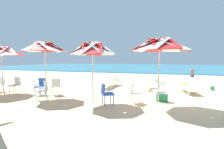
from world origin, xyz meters
TOP-DOWN VIEW (x-y plane):
  - ground_plane at (0.00, 0.00)m, footprint 80.00×80.00m
  - sea at (0.00, 30.67)m, footprint 80.00×36.00m
  - surf_foam at (0.00, 12.37)m, footprint 80.00×0.70m
  - beach_umbrella_0 at (-0.92, -2.08)m, footprint 2.35×2.35m
  - plastic_chair_0 at (-1.96, -2.06)m, footprint 0.63×0.62m
  - plastic_chair_1 at (-0.92, -1.24)m, footprint 0.63×0.63m
  - beach_umbrella_1 at (-3.62, -2.47)m, footprint 2.00×2.00m
  - plastic_chair_2 at (-2.92, -2.73)m, footprint 0.63×0.62m
  - beach_umbrella_2 at (-6.22, -2.25)m, footprint 2.01×2.01m
  - plastic_chair_3 at (-6.85, -1.87)m, footprint 0.45×0.48m
  - plastic_chair_4 at (-5.95, -2.80)m, footprint 0.62×0.63m
  - plastic_chair_5 at (-6.09, -1.66)m, footprint 0.63×0.63m
  - beach_umbrella_3 at (-9.16, -2.12)m, footprint 2.28×2.28m
  - plastic_chair_7 at (-8.43, -1.97)m, footprint 0.48×0.51m
  - plastic_chair_8 at (-9.65, -1.90)m, footprint 0.47×0.50m
  - sun_lounger_0 at (0.49, 1.17)m, footprint 1.08×2.23m
  - sun_lounger_1 at (-1.48, 1.82)m, footprint 0.67×2.16m
  - sun_lounger_2 at (-4.23, 1.79)m, footprint 0.66×2.15m
  - cooler_box at (-0.79, -1.40)m, footprint 0.50×0.34m
  - beach_ball at (1.92, 2.39)m, footprint 0.26×0.26m
  - beachgoer_seated at (1.70, 10.49)m, footprint 0.30×0.93m

SIDE VIEW (x-z plane):
  - ground_plane at x=0.00m, z-range 0.00..0.00m
  - surf_foam at x=0.00m, z-range 0.00..0.01m
  - sea at x=0.00m, z-range 0.00..0.10m
  - beach_ball at x=1.92m, z-range 0.00..0.26m
  - cooler_box at x=-0.79m, z-range 0.00..0.40m
  - sun_lounger_0 at x=0.49m, z-range -0.03..0.59m
  - sun_lounger_1 at x=-1.48m, z-range -0.03..0.59m
  - sun_lounger_2 at x=-4.23m, z-range -0.03..0.59m
  - beachgoer_seated at x=1.70m, z-range -0.17..0.75m
  - plastic_chair_0 at x=-1.96m, z-range 0.06..0.93m
  - plastic_chair_1 at x=-0.92m, z-range 0.06..0.93m
  - plastic_chair_2 at x=-2.92m, z-range 0.06..0.93m
  - plastic_chair_3 at x=-6.85m, z-range 0.06..0.93m
  - plastic_chair_4 at x=-5.95m, z-range 0.06..0.93m
  - plastic_chair_5 at x=-6.09m, z-range 0.06..0.93m
  - plastic_chair_7 at x=-8.43m, z-range 0.06..0.93m
  - plastic_chair_8 at x=-9.65m, z-range 0.06..0.93m
  - beach_umbrella_3 at x=-9.16m, z-range 0.95..3.55m
  - beach_umbrella_1 at x=-3.62m, z-range 0.93..3.59m
  - beach_umbrella_0 at x=-0.92m, z-range 1.02..3.76m
  - beach_umbrella_2 at x=-6.22m, z-range 1.02..3.78m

